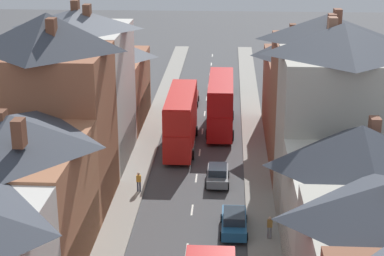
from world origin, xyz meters
name	(u,v)px	position (x,y,z in m)	size (l,w,h in m)	color
pavement_left	(139,167)	(-5.10, 38.00, 0.07)	(2.20, 104.00, 0.14)	gray
pavement_right	(257,170)	(5.10, 38.00, 0.07)	(2.20, 104.00, 0.14)	gray
centre_line_dashes	(196,178)	(0.00, 36.00, 0.01)	(0.14, 97.80, 0.01)	silver
terrace_row_left	(22,176)	(-10.18, 22.70, 5.62)	(8.00, 68.66, 14.52)	#A36042
terrace_row_right	(356,187)	(10.18, 21.97, 5.71)	(8.00, 64.71, 14.34)	#B2704C
double_decker_bus_lead	(181,119)	(-1.81, 43.29, 2.82)	(2.74, 10.80, 5.30)	red
double_decker_bus_far_approaching	(221,103)	(1.79, 48.72, 2.82)	(2.74, 10.80, 5.30)	red
car_near_blue	(218,174)	(1.80, 35.06, 0.79)	(1.90, 4.00, 1.57)	gray
car_near_silver	(234,221)	(3.10, 26.72, 0.81)	(1.90, 4.33, 1.60)	#236093
car_parked_left_a	(190,97)	(-1.80, 57.67, 0.85)	(1.90, 3.93, 1.71)	maroon
car_mid_black	(222,85)	(1.80, 63.03, 0.84)	(1.90, 3.96, 1.68)	#144728
pedestrian_far_left	(270,226)	(5.50, 25.72, 1.03)	(0.36, 0.22, 1.61)	gray
pedestrian_far_right	(139,181)	(-4.38, 32.78, 1.03)	(0.36, 0.22, 1.61)	#3D4256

